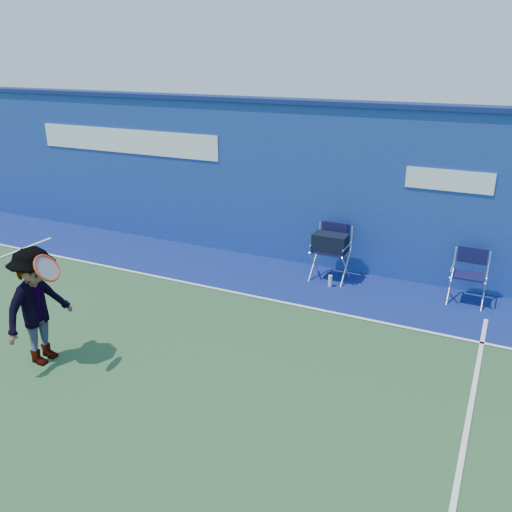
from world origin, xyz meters
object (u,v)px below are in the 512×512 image
at_px(directors_chair_right, 467,287).
at_px(water_bottle, 330,281).
at_px(directors_chair_left, 330,257).
at_px(tennis_player, 38,306).

xyz_separation_m(directors_chair_right, water_bottle, (-2.22, -0.37, -0.17)).
xyz_separation_m(directors_chair_left, directors_chair_right, (2.34, 0.03, -0.15)).
bearing_deg(directors_chair_right, water_bottle, -170.61).
height_order(directors_chair_right, water_bottle, directors_chair_right).
xyz_separation_m(directors_chair_left, tennis_player, (-2.55, -4.30, 0.37)).
bearing_deg(water_bottle, tennis_player, -124.00).
distance_m(directors_chair_left, directors_chair_right, 2.35).
height_order(water_bottle, tennis_player, tennis_player).
xyz_separation_m(water_bottle, tennis_player, (-2.68, -3.97, 0.70)).
bearing_deg(directors_chair_right, directors_chair_left, -179.21).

